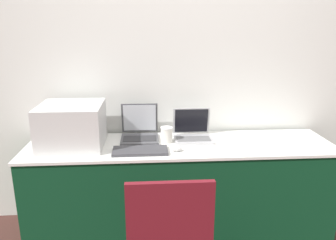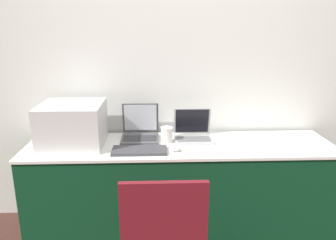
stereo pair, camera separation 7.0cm
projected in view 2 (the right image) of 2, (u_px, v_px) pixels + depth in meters
name	position (u px, v px, depth m)	size (l,w,h in m)	color
wall_back	(178.00, 65.00, 2.63)	(8.00, 0.05, 2.60)	silver
table	(180.00, 189.00, 2.55)	(2.29, 0.59, 0.75)	#0C381E
printer	(72.00, 123.00, 2.39)	(0.45, 0.44, 0.31)	silver
laptop_left	(140.00, 131.00, 2.57)	(0.29, 0.30, 0.26)	#4C4C51
laptop_right	(193.00, 133.00, 2.54)	(0.29, 0.26, 0.23)	#B7B7BC
external_keyboard	(139.00, 150.00, 2.29)	(0.38, 0.17, 0.02)	#3D3D42
coffee_cup	(167.00, 135.00, 2.47)	(0.09, 0.09, 0.12)	white
mouse	(176.00, 149.00, 2.30)	(0.07, 0.05, 0.03)	silver
chair	(163.00, 240.00, 1.72)	(0.42, 0.47, 0.91)	maroon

